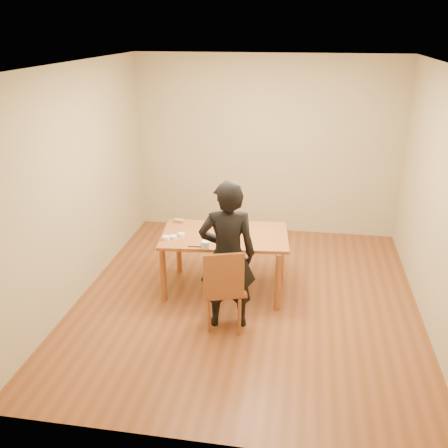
% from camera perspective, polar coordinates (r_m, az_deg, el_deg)
% --- Properties ---
extents(room_shell, '(4.00, 4.50, 2.70)m').
position_cam_1_polar(room_shell, '(5.83, 3.26, 4.64)').
color(room_shell, brown).
rests_on(room_shell, ground).
extents(dining_table, '(1.58, 1.03, 0.04)m').
position_cam_1_polar(dining_table, '(5.95, 0.08, -1.34)').
color(dining_table, brown).
rests_on(dining_table, floor).
extents(dining_chair, '(0.48, 0.48, 0.04)m').
position_cam_1_polar(dining_chair, '(5.37, 0.31, -7.43)').
color(dining_chair, brown).
rests_on(dining_chair, floor).
extents(cake_plate, '(0.32, 0.32, 0.02)m').
position_cam_1_polar(cake_plate, '(6.05, 0.82, -0.62)').
color(cake_plate, '#BA0C2E').
rests_on(cake_plate, dining_table).
extents(cake, '(0.24, 0.24, 0.08)m').
position_cam_1_polar(cake, '(6.03, 0.82, -0.17)').
color(cake, white).
rests_on(cake, cake_plate).
extents(frosting_dome, '(0.24, 0.24, 0.03)m').
position_cam_1_polar(frosting_dome, '(6.01, 0.83, 0.28)').
color(frosting_dome, white).
rests_on(frosting_dome, cake).
extents(frosting_tub, '(0.10, 0.10, 0.08)m').
position_cam_1_polar(frosting_tub, '(5.56, -2.10, -2.39)').
color(frosting_tub, white).
rests_on(frosting_tub, dining_table).
extents(frosting_lid, '(0.10, 0.10, 0.01)m').
position_cam_1_polar(frosting_lid, '(5.67, -2.19, -2.34)').
color(frosting_lid, '#211694').
rests_on(frosting_lid, dining_table).
extents(frosting_dollop, '(0.04, 0.04, 0.02)m').
position_cam_1_polar(frosting_dollop, '(5.66, -2.19, -2.22)').
color(frosting_dollop, white).
rests_on(frosting_dollop, frosting_lid).
extents(ramekin_green, '(0.09, 0.09, 0.04)m').
position_cam_1_polar(ramekin_green, '(5.82, -6.61, -1.61)').
color(ramekin_green, white).
rests_on(ramekin_green, dining_table).
extents(ramekin_yellow, '(0.08, 0.08, 0.04)m').
position_cam_1_polar(ramekin_yellow, '(5.91, -4.89, -1.22)').
color(ramekin_yellow, white).
rests_on(ramekin_yellow, dining_table).
extents(ramekin_multi, '(0.08, 0.08, 0.04)m').
position_cam_1_polar(ramekin_multi, '(5.84, -5.79, -1.50)').
color(ramekin_multi, white).
rests_on(ramekin_multi, dining_table).
extents(candy_box_pink, '(0.13, 0.08, 0.02)m').
position_cam_1_polar(candy_box_pink, '(6.32, -5.14, 0.27)').
color(candy_box_pink, '#CB2F79').
rests_on(candy_box_pink, dining_table).
extents(candy_box_green, '(0.13, 0.08, 0.02)m').
position_cam_1_polar(candy_box_green, '(6.32, -5.18, 0.44)').
color(candy_box_green, '#1C9924').
rests_on(candy_box_green, candy_box_pink).
extents(spatula, '(0.16, 0.03, 0.01)m').
position_cam_1_polar(spatula, '(5.62, -3.32, -2.60)').
color(spatula, black).
rests_on(spatula, dining_table).
extents(person, '(0.67, 0.50, 1.65)m').
position_cam_1_polar(person, '(5.23, 0.39, -3.62)').
color(person, black).
rests_on(person, floor).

